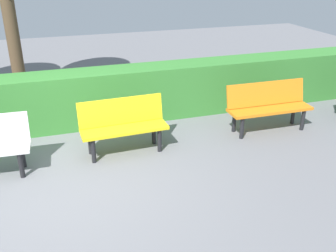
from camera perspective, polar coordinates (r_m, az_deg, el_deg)
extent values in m
plane|color=slate|center=(5.51, -14.91, -8.70)|extent=(21.81, 21.81, 0.00)
cube|color=orange|center=(7.00, 15.00, 2.43)|extent=(1.52, 0.44, 0.05)
cube|color=orange|center=(7.07, 14.42, 4.75)|extent=(1.52, 0.16, 0.42)
cylinder|color=black|center=(7.30, 19.50, 0.87)|extent=(0.07, 0.07, 0.39)
cylinder|color=black|center=(7.52, 18.20, 1.74)|extent=(0.07, 0.07, 0.39)
cylinder|color=black|center=(6.68, 10.99, -0.31)|extent=(0.07, 0.07, 0.39)
cylinder|color=black|center=(6.92, 9.86, 0.68)|extent=(0.07, 0.07, 0.39)
cube|color=yellow|center=(6.04, -6.53, -0.44)|extent=(1.38, 0.47, 0.05)
cube|color=yellow|center=(6.11, -7.07, 2.26)|extent=(1.37, 0.16, 0.42)
cylinder|color=black|center=(6.13, -1.27, -2.15)|extent=(0.07, 0.07, 0.39)
cylinder|color=black|center=(6.39, -2.14, -1.03)|extent=(0.07, 0.07, 0.39)
cylinder|color=black|center=(5.91, -11.09, -3.68)|extent=(0.07, 0.07, 0.39)
cylinder|color=black|center=(6.18, -11.56, -2.45)|extent=(0.07, 0.07, 0.39)
cylinder|color=black|center=(5.82, -21.12, -5.48)|extent=(0.07, 0.07, 0.39)
cylinder|color=black|center=(6.08, -20.91, -4.12)|extent=(0.07, 0.07, 0.39)
cube|color=#387F33|center=(7.25, -7.92, 4.54)|extent=(17.81, 0.67, 1.00)
cylinder|color=brown|center=(8.66, -22.25, 12.65)|extent=(0.27, 0.27, 2.87)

